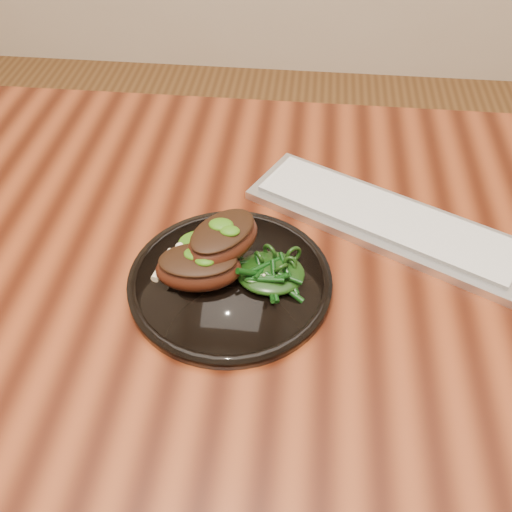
# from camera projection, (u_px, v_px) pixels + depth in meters

# --- Properties ---
(desk) EXTENTS (1.60, 0.80, 0.75)m
(desk) POSITION_uv_depth(u_px,v_px,m) (283.00, 298.00, 0.81)
(desk) COLOR #341006
(desk) RESTS_ON ground
(plate) EXTENTS (0.25, 0.25, 0.02)m
(plate) POSITION_uv_depth(u_px,v_px,m) (230.00, 281.00, 0.71)
(plate) COLOR black
(plate) RESTS_ON desk
(lamb_chop_front) EXTENTS (0.11, 0.08, 0.05)m
(lamb_chop_front) POSITION_uv_depth(u_px,v_px,m) (198.00, 267.00, 0.69)
(lamb_chop_front) COLOR #3A160B
(lamb_chop_front) RESTS_ON plate
(lamb_chop_back) EXTENTS (0.12, 0.12, 0.05)m
(lamb_chop_back) POSITION_uv_depth(u_px,v_px,m) (222.00, 239.00, 0.70)
(lamb_chop_back) COLOR #3A160B
(lamb_chop_back) RESTS_ON plate
(herb_smear) EXTENTS (0.09, 0.06, 0.01)m
(herb_smear) POSITION_uv_depth(u_px,v_px,m) (212.00, 244.00, 0.75)
(herb_smear) COLOR #1E4E08
(herb_smear) RESTS_ON plate
(greens_heap) EXTENTS (0.09, 0.08, 0.03)m
(greens_heap) POSITION_uv_depth(u_px,v_px,m) (270.00, 270.00, 0.70)
(greens_heap) COLOR black
(greens_heap) RESTS_ON plate
(keyboard) EXTENTS (0.40, 0.28, 0.02)m
(keyboard) POSITION_uv_depth(u_px,v_px,m) (385.00, 219.00, 0.79)
(keyboard) COLOR #BCBEC1
(keyboard) RESTS_ON desk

